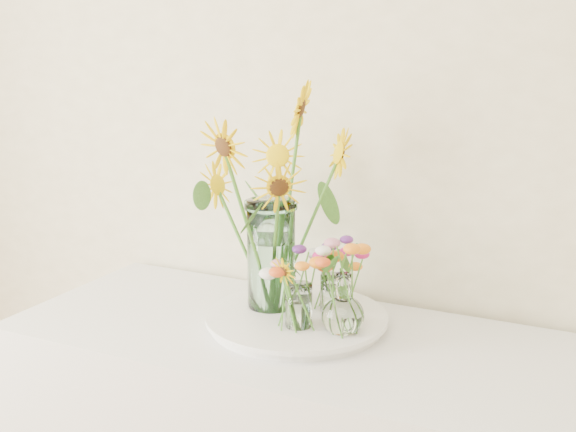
# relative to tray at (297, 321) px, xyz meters

# --- Properties ---
(tray) EXTENTS (0.43, 0.43, 0.02)m
(tray) POSITION_rel_tray_xyz_m (0.00, 0.00, 0.00)
(tray) COLOR white
(tray) RESTS_ON counter
(mason_jar) EXTENTS (0.14, 0.14, 0.29)m
(mason_jar) POSITION_rel_tray_xyz_m (-0.09, 0.03, 0.16)
(mason_jar) COLOR #B3E7DC
(mason_jar) RESTS_ON tray
(sunflower_bouquet) EXTENTS (0.82, 0.82, 0.57)m
(sunflower_bouquet) POSITION_rel_tray_xyz_m (-0.09, 0.03, 0.30)
(sunflower_bouquet) COLOR yellow
(sunflower_bouquet) RESTS_ON tray
(small_vase_a) EXTENTS (0.07, 0.07, 0.11)m
(small_vase_a) POSITION_rel_tray_xyz_m (0.04, -0.07, 0.07)
(small_vase_a) COLOR white
(small_vase_a) RESTS_ON tray
(wildflower_posy_a) EXTENTS (0.20, 0.20, 0.20)m
(wildflower_posy_a) POSITION_rel_tray_xyz_m (0.04, -0.07, 0.11)
(wildflower_posy_a) COLOR orange
(wildflower_posy_a) RESTS_ON tray
(small_vase_b) EXTENTS (0.13, 0.13, 0.15)m
(small_vase_b) POSITION_rel_tray_xyz_m (0.14, -0.05, 0.09)
(small_vase_b) COLOR white
(small_vase_b) RESTS_ON tray
(wildflower_posy_b) EXTENTS (0.19, 0.19, 0.24)m
(wildflower_posy_b) POSITION_rel_tray_xyz_m (0.14, -0.05, 0.13)
(wildflower_posy_b) COLOR orange
(wildflower_posy_b) RESTS_ON tray
(small_vase_c) EXTENTS (0.07, 0.07, 0.10)m
(small_vase_c) POSITION_rel_tray_xyz_m (0.07, 0.07, 0.06)
(small_vase_c) COLOR white
(small_vase_c) RESTS_ON tray
(wildflower_posy_c) EXTENTS (0.18, 0.18, 0.19)m
(wildflower_posy_c) POSITION_rel_tray_xyz_m (0.07, 0.07, 0.11)
(wildflower_posy_c) COLOR orange
(wildflower_posy_c) RESTS_ON tray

